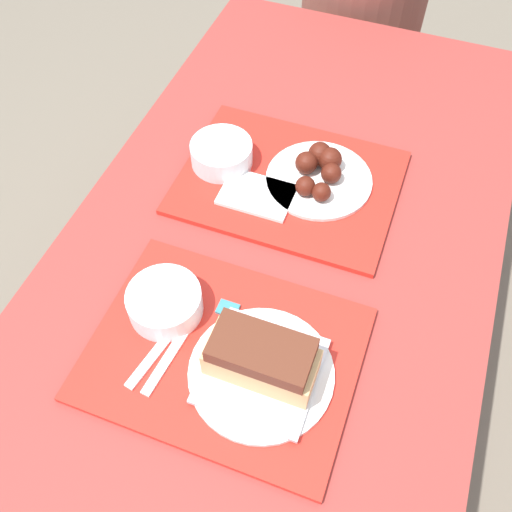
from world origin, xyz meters
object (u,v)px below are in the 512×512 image
object	(u,v)px
tray_far	(289,182)
bowl_coleslaw_far	(222,152)
bowl_coleslaw_near	(165,301)
wings_plate_far	(319,172)
brisket_sandwich_plate	(261,364)
tray_near	(224,353)

from	to	relation	value
tray_far	bowl_coleslaw_far	distance (m)	0.15
bowl_coleslaw_near	wings_plate_far	bearing A→B (deg)	68.05
tray_far	bowl_coleslaw_near	size ratio (longest dim) A/B	3.42
bowl_coleslaw_near	brisket_sandwich_plate	xyz separation A→B (m)	(0.19, -0.05, 0.01)
tray_near	bowl_coleslaw_far	world-z (taller)	bowl_coleslaw_far
bowl_coleslaw_near	bowl_coleslaw_far	world-z (taller)	same
tray_far	bowl_coleslaw_far	xyz separation A→B (m)	(-0.15, 0.00, 0.03)
brisket_sandwich_plate	wings_plate_far	distance (m)	0.44
bowl_coleslaw_far	wings_plate_far	size ratio (longest dim) A/B	0.59
tray_far	bowl_coleslaw_far	world-z (taller)	bowl_coleslaw_far
tray_near	tray_far	distance (m)	0.40
brisket_sandwich_plate	bowl_coleslaw_far	size ratio (longest dim) A/B	1.84
brisket_sandwich_plate	bowl_coleslaw_far	xyz separation A→B (m)	(-0.24, 0.42, -0.01)
brisket_sandwich_plate	wings_plate_far	world-z (taller)	brisket_sandwich_plate
wings_plate_far	brisket_sandwich_plate	bearing A→B (deg)	-85.09
tray_near	bowl_coleslaw_far	size ratio (longest dim) A/B	3.42
bowl_coleslaw_near	brisket_sandwich_plate	bearing A→B (deg)	-15.54
bowl_coleslaw_near	tray_far	bearing A→B (deg)	74.55
tray_far	wings_plate_far	size ratio (longest dim) A/B	2.02
bowl_coleslaw_far	wings_plate_far	xyz separation A→B (m)	(0.20, 0.02, -0.01)
tray_near	wings_plate_far	size ratio (longest dim) A/B	2.02
tray_near	brisket_sandwich_plate	bearing A→B (deg)	-11.94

